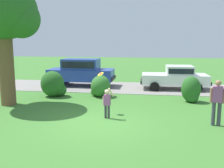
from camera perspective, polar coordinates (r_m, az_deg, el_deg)
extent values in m
plane|color=#3D752D|center=(10.11, -2.86, -8.65)|extent=(80.00, 80.00, 0.00)
cube|color=gray|center=(17.60, 2.18, -0.75)|extent=(28.00, 4.40, 0.02)
cylinder|color=brown|center=(13.64, -22.38, 3.17)|extent=(0.73, 0.73, 3.62)
ellipsoid|color=#286023|center=(13.65, -23.15, 14.86)|extent=(3.25, 3.25, 2.76)
ellipsoid|color=#286023|center=(13.18, -19.62, 13.51)|extent=(1.83, 1.83, 1.83)
ellipsoid|color=#286023|center=(14.50, -22.97, 12.90)|extent=(1.55, 1.55, 1.55)
ellipsoid|color=#286023|center=(15.03, -13.09, 0.03)|extent=(1.35, 1.15, 1.47)
ellipsoid|color=#286023|center=(15.14, -11.56, -1.28)|extent=(0.80, 0.80, 0.72)
ellipsoid|color=#33702B|center=(14.67, -2.55, -0.44)|extent=(1.11, 1.27, 1.22)
ellipsoid|color=#33702B|center=(14.88, -3.68, -1.71)|extent=(0.56, 0.56, 0.51)
ellipsoid|color=#286023|center=(13.98, 17.13, -1.10)|extent=(1.00, 0.91, 1.35)
ellipsoid|color=#286023|center=(13.92, 17.41, -2.80)|extent=(0.63, 0.63, 0.57)
cube|color=white|center=(17.35, 13.64, 1.08)|extent=(4.25, 1.95, 0.64)
cube|color=white|center=(17.31, 14.76, 3.02)|extent=(1.72, 1.66, 0.56)
cube|color=black|center=(17.31, 14.76, 3.02)|extent=(1.59, 1.68, 0.34)
cylinder|color=black|center=(16.38, 9.43, -0.61)|extent=(0.61, 0.24, 0.60)
cylinder|color=black|center=(18.23, 9.20, 0.42)|extent=(0.61, 0.24, 0.60)
cylinder|color=black|center=(16.70, 18.39, -0.78)|extent=(0.61, 0.24, 0.60)
cylinder|color=black|center=(18.52, 17.28, 0.25)|extent=(0.61, 0.24, 0.60)
cube|color=black|center=(17.26, 6.55, 0.71)|extent=(0.17, 1.75, 0.20)
cube|color=black|center=(17.75, 20.50, 0.41)|extent=(0.17, 1.75, 0.20)
cube|color=#28429E|center=(18.22, -6.84, 2.06)|extent=(4.50, 1.84, 0.80)
cube|color=#28429E|center=(18.14, -6.89, 4.44)|extent=(2.48, 1.62, 0.72)
cube|color=black|center=(18.14, -6.89, 4.44)|extent=(2.28, 1.64, 0.43)
cylinder|color=black|center=(17.83, -11.95, 0.26)|extent=(0.68, 0.22, 0.68)
cylinder|color=black|center=(19.58, -10.02, 1.14)|extent=(0.68, 0.22, 0.68)
cylinder|color=black|center=(17.05, -3.13, 0.04)|extent=(0.68, 0.22, 0.68)
cylinder|color=black|center=(18.88, -1.97, 0.97)|extent=(0.68, 0.22, 0.68)
cube|color=black|center=(18.98, -13.51, 1.56)|extent=(0.12, 1.75, 0.20)
cube|color=black|center=(17.77, 0.30, 1.29)|extent=(0.12, 1.75, 0.20)
cylinder|color=#383842|center=(10.65, -1.44, -6.15)|extent=(0.10, 0.10, 0.55)
cylinder|color=#383842|center=(10.60, -0.74, -6.23)|extent=(0.10, 0.10, 0.55)
cube|color=#994C8C|center=(10.50, -1.10, -3.59)|extent=(0.29, 0.22, 0.44)
sphere|color=beige|center=(10.43, -1.11, -1.77)|extent=(0.20, 0.20, 0.20)
cylinder|color=beige|center=(10.42, -0.19, -1.89)|extent=(0.23, 0.21, 0.39)
cylinder|color=beige|center=(10.58, -1.90, -3.77)|extent=(0.07, 0.07, 0.36)
cylinder|color=yellow|center=(11.20, -2.53, 2.22)|extent=(0.30, 0.27, 0.22)
cylinder|color=red|center=(11.20, -2.53, 2.24)|extent=(0.17, 0.15, 0.13)
cylinder|color=#3F3F4C|center=(10.45, 21.58, -6.16)|extent=(0.14, 0.14, 0.90)
cylinder|color=#3F3F4C|center=(10.45, 22.68, -6.22)|extent=(0.14, 0.14, 0.90)
cube|color=#994C8C|center=(10.28, 22.39, -2.15)|extent=(0.40, 0.29, 0.60)
sphere|color=#A37556|center=(10.21, 22.55, 0.21)|extent=(0.22, 0.22, 0.22)
cylinder|color=#A37556|center=(10.28, 21.15, -2.36)|extent=(0.09, 0.09, 0.55)
cylinder|color=#A37556|center=(10.30, 23.60, -2.50)|extent=(0.09, 0.09, 0.55)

